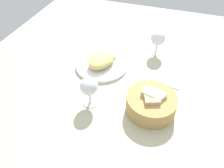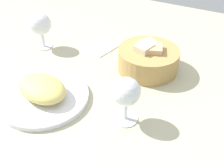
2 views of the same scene
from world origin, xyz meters
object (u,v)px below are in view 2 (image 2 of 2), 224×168
at_px(plate, 44,97).
at_px(bread_basket, 148,59).
at_px(wine_glass_far, 41,25).
at_px(folded_napkin, 103,47).
at_px(wine_glass_near, 126,94).

height_order(plate, bread_basket, bread_basket).
xyz_separation_m(wine_glass_far, folded_napkin, (0.19, 0.09, -0.08)).
xyz_separation_m(plate, folded_napkin, (0.00, 0.31, -0.00)).
bearing_deg(wine_glass_near, bread_basket, 98.90).
distance_m(wine_glass_far, folded_napkin, 0.22).
height_order(bread_basket, wine_glass_far, wine_glass_far).
bearing_deg(wine_glass_far, wine_glass_near, -24.30).
relative_size(wine_glass_near, wine_glass_far, 0.98).
xyz_separation_m(plate, wine_glass_near, (0.22, 0.04, 0.07)).
distance_m(wine_glass_near, wine_glass_far, 0.44).
distance_m(plate, wine_glass_far, 0.29).
xyz_separation_m(plate, wine_glass_far, (-0.18, 0.22, 0.07)).
bearing_deg(folded_napkin, wine_glass_far, 128.52).
distance_m(plate, bread_basket, 0.32).
height_order(plate, wine_glass_near, wine_glass_near).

